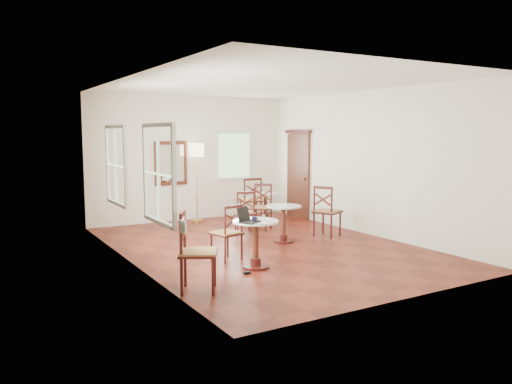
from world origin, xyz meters
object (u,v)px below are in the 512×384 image
chair_near_a (227,233)px  laptop (247,219)px  floor_lamp (196,155)px  chair_mid_b (327,211)px  chair_mid_a (245,212)px  chair_back_a (251,200)px  navy_mug (254,219)px  cafe_table_near (256,239)px  cafe_table_back (265,203)px  chair_back_b (261,207)px  mouse (255,219)px  cafe_table_mid (283,220)px  chair_near_b (196,252)px  power_adapter (247,273)px  water_glass (263,218)px

chair_near_a → laptop: size_ratio=2.37×
floor_lamp → chair_mid_b: bearing=-62.4°
chair_mid_a → chair_back_a: size_ratio=0.86×
floor_lamp → navy_mug: size_ratio=17.91×
cafe_table_near → cafe_table_back: (2.54, 3.85, -0.08)m
chair_back_b → floor_lamp: bearing=165.0°
chair_mid_a → chair_back_b: size_ratio=0.91×
chair_back_b → navy_mug: 3.35m
cafe_table_back → mouse: bearing=-123.6°
cafe_table_mid → navy_mug: navy_mug is taller
cafe_table_near → navy_mug: (-0.07, -0.09, 0.33)m
cafe_table_back → chair_back_a: 0.56m
chair_back_b → mouse: bearing=-72.9°
chair_near_b → mouse: bearing=-34.5°
chair_mid_a → chair_back_b: (0.54, 0.24, 0.04)m
chair_near_a → navy_mug: 0.81m
cafe_table_near → cafe_table_back: bearing=56.6°
floor_lamp → mouse: floor_lamp is taller
laptop → chair_near_a: bearing=58.1°
cafe_table_mid → power_adapter: 2.39m
cafe_table_near → power_adapter: size_ratio=7.55×
floor_lamp → chair_mid_a: bearing=-82.6°
power_adapter → laptop: bearing=58.3°
power_adapter → floor_lamp: bearing=75.0°
cafe_table_near → chair_back_b: 3.23m
cafe_table_near → laptop: laptop is taller
cafe_table_near → chair_near_a: size_ratio=0.80×
chair_near_a → laptop: bearing=74.4°
cafe_table_back → mouse: (-2.53, -3.81, 0.38)m
chair_back_b → navy_mug: chair_back_b is taller
chair_near_b → power_adapter: 1.17m
cafe_table_near → power_adapter: bearing=-141.6°
chair_near_b → laptop: 1.23m
chair_near_b → water_glass: chair_near_b is taller
cafe_table_near → cafe_table_mid: size_ratio=1.05×
cafe_table_near → chair_near_b: 1.41m
chair_near_a → chair_back_a: bearing=-139.1°
cafe_table_near → chair_near_a: chair_near_a is taller
chair_near_b → chair_back_b: size_ratio=1.08×
chair_mid_a → laptop: bearing=82.2°
chair_near_b → navy_mug: 1.33m
floor_lamp → water_glass: (-0.90, -4.55, -0.78)m
chair_back_a → mouse: 4.16m
cafe_table_back → chair_back_a: chair_back_a is taller
cafe_table_near → water_glass: water_glass is taller
cafe_table_near → water_glass: 0.38m
chair_near_b → cafe_table_mid: bearing=-24.9°
mouse → navy_mug: 0.16m
cafe_table_near → chair_mid_b: bearing=29.1°
cafe_table_back → chair_near_a: bearing=-130.1°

